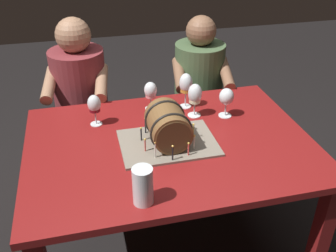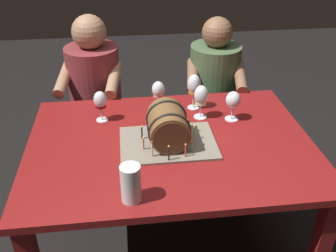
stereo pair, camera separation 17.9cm
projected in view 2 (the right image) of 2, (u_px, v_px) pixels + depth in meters
ground_plane at (170, 248)px, 2.25m from camera, size 8.00×8.00×0.00m
dining_table at (170, 159)px, 1.91m from camera, size 1.37×0.99×0.75m
barrel_cake at (168, 128)px, 1.80m from camera, size 0.46×0.33×0.20m
wine_glass_empty at (233, 101)px, 1.99m from camera, size 0.08×0.08×0.16m
wine_glass_amber at (194, 86)px, 2.08m from camera, size 0.07×0.07×0.20m
wine_glass_rose at (158, 91)px, 2.10m from camera, size 0.07×0.07×0.16m
wine_glass_white at (201, 97)px, 2.00m from camera, size 0.07×0.07×0.19m
wine_glass_red at (100, 101)px, 1.98m from camera, size 0.07×0.07×0.17m
beer_pint at (131, 185)px, 1.47m from camera, size 0.08×0.08×0.16m
person_seated_left at (97, 108)px, 2.58m from camera, size 0.42×0.51×1.17m
person_seated_right at (212, 105)px, 2.68m from camera, size 0.42×0.50×1.13m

